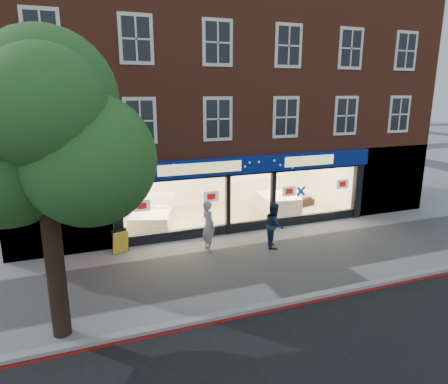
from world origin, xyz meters
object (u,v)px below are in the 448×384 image
display_bed (151,218)px  a_board (120,242)px  sofa (298,202)px  mattress_stack (278,203)px  pedestrian_grey (208,226)px  pedestrian_blue (274,225)px

display_bed → a_board: size_ratio=2.93×
display_bed → sofa: size_ratio=1.58×
mattress_stack → pedestrian_grey: 5.67m
a_board → sofa: bearing=1.5°
a_board → mattress_stack: bearing=1.6°
pedestrian_grey → display_bed: bearing=14.3°
mattress_stack → pedestrian_grey: bearing=-145.4°
display_bed → sofa: (7.62, 0.29, -0.10)m
a_board → display_bed: bearing=41.7°
pedestrian_blue → mattress_stack: bearing=-10.3°
mattress_stack → pedestrian_blue: size_ratio=1.31×
display_bed → pedestrian_grey: 3.70m
a_board → pedestrian_grey: bearing=-30.6°
a_board → pedestrian_grey: (3.14, -0.87, 0.51)m
mattress_stack → a_board: 8.14m
a_board → pedestrian_blue: pedestrian_blue is taller
mattress_stack → a_board: size_ratio=2.56×
mattress_stack → display_bed: bearing=178.9°
display_bed → mattress_stack: bearing=17.8°
display_bed → sofa: 7.63m
sofa → pedestrian_blue: (-3.62, -4.20, 0.53)m
sofa → pedestrian_grey: size_ratio=0.86×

